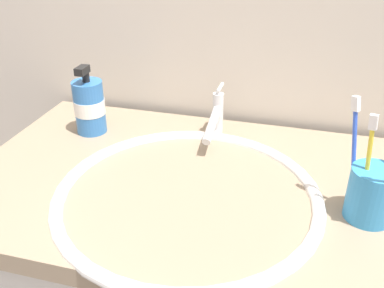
{
  "coord_description": "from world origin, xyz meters",
  "views": [
    {
      "loc": [
        0.15,
        -0.67,
        1.31
      ],
      "look_at": [
        -0.02,
        -0.03,
        0.95
      ],
      "focal_mm": 40.18,
      "sensor_mm": 36.0,
      "label": 1
    }
  ],
  "objects_px": {
    "faucet": "(216,117)",
    "toothbrush_yellow": "(368,160)",
    "toothbrush_blue": "(354,147)",
    "soap_dispenser": "(89,106)",
    "toothbrush_cup": "(372,194)"
  },
  "relations": [
    {
      "from": "faucet",
      "to": "toothbrush_cup",
      "type": "bearing_deg",
      "value": -34.39
    },
    {
      "from": "toothbrush_blue",
      "to": "soap_dispenser",
      "type": "xyz_separation_m",
      "value": [
        -0.55,
        0.14,
        -0.05
      ]
    },
    {
      "from": "soap_dispenser",
      "to": "toothbrush_cup",
      "type": "bearing_deg",
      "value": -15.98
    },
    {
      "from": "soap_dispenser",
      "to": "toothbrush_yellow",
      "type": "bearing_deg",
      "value": -16.41
    },
    {
      "from": "faucet",
      "to": "toothbrush_yellow",
      "type": "height_order",
      "value": "toothbrush_yellow"
    },
    {
      "from": "toothbrush_yellow",
      "to": "toothbrush_blue",
      "type": "relative_size",
      "value": 0.93
    },
    {
      "from": "faucet",
      "to": "toothbrush_yellow",
      "type": "distance_m",
      "value": 0.36
    },
    {
      "from": "faucet",
      "to": "toothbrush_yellow",
      "type": "xyz_separation_m",
      "value": [
        0.29,
        -0.21,
        0.05
      ]
    },
    {
      "from": "toothbrush_blue",
      "to": "soap_dispenser",
      "type": "bearing_deg",
      "value": 165.69
    },
    {
      "from": "toothbrush_cup",
      "to": "soap_dispenser",
      "type": "xyz_separation_m",
      "value": [
        -0.59,
        0.17,
        0.02
      ]
    },
    {
      "from": "toothbrush_yellow",
      "to": "toothbrush_cup",
      "type": "bearing_deg",
      "value": -0.26
    },
    {
      "from": "faucet",
      "to": "toothbrush_cup",
      "type": "xyz_separation_m",
      "value": [
        0.31,
        -0.21,
        -0.01
      ]
    },
    {
      "from": "faucet",
      "to": "toothbrush_blue",
      "type": "distance_m",
      "value": 0.33
    },
    {
      "from": "toothbrush_blue",
      "to": "toothbrush_yellow",
      "type": "bearing_deg",
      "value": -53.3
    },
    {
      "from": "toothbrush_cup",
      "to": "faucet",
      "type": "bearing_deg",
      "value": 145.61
    }
  ]
}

